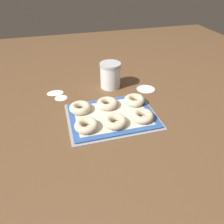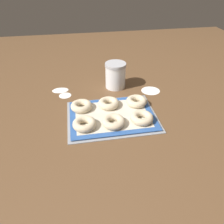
{
  "view_description": "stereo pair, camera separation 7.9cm",
  "coord_description": "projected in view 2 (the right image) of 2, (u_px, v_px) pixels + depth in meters",
  "views": [
    {
      "loc": [
        -0.2,
        -0.81,
        0.6
      ],
      "look_at": [
        0.02,
        -0.02,
        0.03
      ],
      "focal_mm": 35.0,
      "sensor_mm": 36.0,
      "label": 1
    },
    {
      "loc": [
        -0.12,
        -0.82,
        0.6
      ],
      "look_at": [
        0.02,
        -0.02,
        0.03
      ],
      "focal_mm": 35.0,
      "sensor_mm": 36.0,
      "label": 2
    }
  ],
  "objects": [
    {
      "name": "flour_canister",
      "position": [
        115.0,
        75.0,
        1.21
      ],
      "size": [
        0.12,
        0.12,
        0.14
      ],
      "color": "white",
      "rests_on": "ground_plane"
    },
    {
      "name": "flour_patch_side",
      "position": [
        65.0,
        95.0,
        1.17
      ],
      "size": [
        0.07,
        0.06,
        0.0
      ],
      "color": "white",
      "rests_on": "ground_plane"
    },
    {
      "name": "bagel_front_right",
      "position": [
        142.0,
        118.0,
        0.96
      ],
      "size": [
        0.1,
        0.1,
        0.03
      ],
      "color": "beige",
      "rests_on": "baking_mat"
    },
    {
      "name": "baking_mat",
      "position": [
        112.0,
        115.0,
        1.01
      ],
      "size": [
        0.39,
        0.29,
        0.0
      ],
      "color": "#2D569E",
      "rests_on": "baking_tray"
    },
    {
      "name": "bagel_back_left",
      "position": [
        81.0,
        106.0,
        1.04
      ],
      "size": [
        0.1,
        0.1,
        0.03
      ],
      "color": "beige",
      "rests_on": "baking_mat"
    },
    {
      "name": "bagel_front_left",
      "position": [
        84.0,
        124.0,
        0.93
      ],
      "size": [
        0.1,
        0.1,
        0.03
      ],
      "color": "beige",
      "rests_on": "baking_mat"
    },
    {
      "name": "bagel_back_center",
      "position": [
        109.0,
        103.0,
        1.06
      ],
      "size": [
        0.1,
        0.1,
        0.03
      ],
      "color": "beige",
      "rests_on": "baking_mat"
    },
    {
      "name": "ground_plane",
      "position": [
        108.0,
        115.0,
        1.03
      ],
      "size": [
        2.8,
        2.8,
        0.0
      ],
      "primitive_type": "plane",
      "color": "brown"
    },
    {
      "name": "flour_patch_far",
      "position": [
        151.0,
        90.0,
        1.21
      ],
      "size": [
        0.1,
        0.1,
        0.0
      ],
      "color": "white",
      "rests_on": "ground_plane"
    },
    {
      "name": "baking_tray",
      "position": [
        112.0,
        116.0,
        1.01
      ],
      "size": [
        0.41,
        0.31,
        0.01
      ],
      "color": "#93969B",
      "rests_on": "ground_plane"
    },
    {
      "name": "bagel_back_right",
      "position": [
        137.0,
        101.0,
        1.07
      ],
      "size": [
        0.1,
        0.1,
        0.03
      ],
      "color": "beige",
      "rests_on": "baking_mat"
    },
    {
      "name": "flour_patch_near",
      "position": [
        60.0,
        90.0,
        1.22
      ],
      "size": [
        0.09,
        0.06,
        0.0
      ],
      "color": "white",
      "rests_on": "ground_plane"
    },
    {
      "name": "bagel_front_center",
      "position": [
        113.0,
        122.0,
        0.94
      ],
      "size": [
        0.1,
        0.1,
        0.03
      ],
      "color": "beige",
      "rests_on": "baking_mat"
    }
  ]
}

